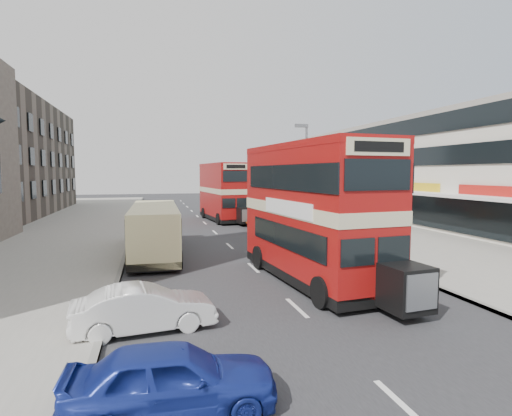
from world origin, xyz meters
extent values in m
plane|color=#28282B|center=(0.00, 0.00, 0.00)|extent=(160.00, 160.00, 0.00)
cube|color=#28282B|center=(0.00, 20.00, 0.01)|extent=(12.00, 90.00, 0.01)
cube|color=gray|center=(12.00, 20.00, 0.07)|extent=(12.00, 90.00, 0.15)
cube|color=gray|center=(-12.00, 20.00, 0.07)|extent=(12.00, 90.00, 0.15)
cube|color=gray|center=(-6.10, 20.00, 0.07)|extent=(0.20, 90.00, 0.16)
cube|color=gray|center=(6.10, 20.00, 0.07)|extent=(0.20, 90.00, 0.16)
cube|color=beige|center=(20.00, 22.00, 4.50)|extent=(8.00, 46.00, 9.00)
cube|color=black|center=(15.95, 22.00, 1.60)|extent=(0.10, 44.00, 2.40)
cube|color=gray|center=(20.00, 22.00, 9.10)|extent=(8.20, 46.20, 0.40)
cube|color=white|center=(15.10, 22.00, 3.00)|extent=(1.80, 44.00, 0.20)
cylinder|color=slate|center=(6.60, 18.00, 4.00)|extent=(0.16, 0.16, 8.00)
cube|color=slate|center=(6.20, 18.00, 8.00)|extent=(1.00, 0.20, 0.25)
cube|color=black|center=(1.79, 5.14, 0.38)|extent=(3.55, 8.96, 0.38)
cube|color=maroon|center=(1.79, 5.14, 1.69)|extent=(3.53, 8.95, 2.40)
cube|color=beige|center=(1.79, 5.14, 3.06)|extent=(3.57, 9.00, 0.49)
cube|color=maroon|center=(1.79, 5.14, 4.37)|extent=(3.53, 8.95, 2.29)
cube|color=maroon|center=(1.79, 5.14, 5.60)|extent=(3.55, 8.98, 0.27)
cube|color=black|center=(2.94, 0.20, 0.98)|extent=(1.43, 1.43, 1.42)
cube|color=black|center=(1.95, 27.57, 0.36)|extent=(3.43, 8.49, 0.36)
cube|color=maroon|center=(1.95, 27.57, 1.60)|extent=(3.41, 8.49, 2.27)
cube|color=beige|center=(1.95, 27.57, 2.90)|extent=(3.46, 8.54, 0.47)
cube|color=maroon|center=(1.95, 27.57, 4.14)|extent=(3.41, 8.49, 2.17)
cube|color=maroon|center=(1.95, 27.57, 5.30)|extent=(3.44, 8.51, 0.26)
cube|color=black|center=(3.08, 22.90, 0.93)|extent=(1.36, 1.36, 1.34)
cube|color=black|center=(-4.51, 12.33, 0.38)|extent=(2.58, 9.60, 0.38)
cube|color=beige|center=(-4.51, 12.33, 1.48)|extent=(2.56, 9.60, 2.49)
imported|color=navy|center=(-4.38, -3.07, 0.68)|extent=(4.04, 1.75, 1.36)
imported|color=white|center=(-4.93, 1.23, 0.66)|extent=(4.15, 1.86, 1.32)
imported|color=#9B2C0F|center=(5.18, 13.81, 0.65)|extent=(4.53, 1.95, 1.30)
imported|color=#C75313|center=(5.09, 21.07, 0.66)|extent=(4.83, 2.41, 1.31)
imported|color=#5177A3|center=(5.45, 32.99, 0.64)|extent=(3.81, 1.71, 1.27)
imported|color=gray|center=(7.76, 13.20, 1.15)|extent=(0.89, 0.82, 1.99)
imported|color=gray|center=(7.94, 28.94, 1.09)|extent=(1.17, 0.66, 1.87)
imported|color=gray|center=(4.87, 21.46, 0.44)|extent=(0.61, 1.70, 0.89)
imported|color=black|center=(4.87, 21.46, 1.33)|extent=(0.72, 0.48, 1.95)
camera|label=1|loc=(-4.69, -10.61, 4.55)|focal=28.60mm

